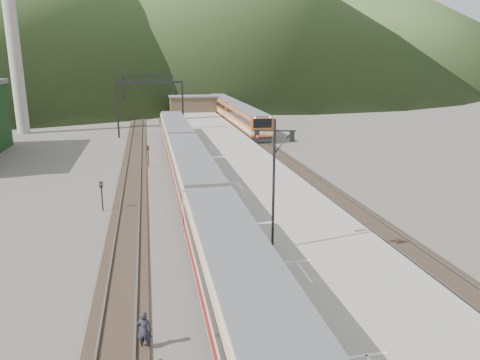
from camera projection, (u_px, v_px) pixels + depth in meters
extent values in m
cube|color=black|center=(178.00, 156.00, 54.69)|extent=(2.60, 200.00, 0.12)
cube|color=slate|center=(172.00, 155.00, 54.53)|extent=(0.10, 200.00, 0.14)
cube|color=slate|center=(185.00, 155.00, 54.80)|extent=(0.10, 200.00, 0.14)
cube|color=black|center=(135.00, 157.00, 53.75)|extent=(2.60, 200.00, 0.12)
cube|color=slate|center=(128.00, 157.00, 53.59)|extent=(0.10, 200.00, 0.14)
cube|color=slate|center=(141.00, 156.00, 53.86)|extent=(0.10, 200.00, 0.14)
cube|color=black|center=(273.00, 152.00, 56.85)|extent=(2.60, 200.00, 0.12)
cube|color=slate|center=(268.00, 151.00, 56.69)|extent=(0.10, 200.00, 0.14)
cube|color=slate|center=(279.00, 151.00, 56.96)|extent=(0.10, 200.00, 0.14)
cube|color=gray|center=(228.00, 154.00, 53.73)|extent=(8.00, 100.00, 1.00)
cube|color=black|center=(117.00, 110.00, 66.52)|extent=(0.25, 0.25, 8.00)
cube|color=black|center=(183.00, 109.00, 68.27)|extent=(0.25, 0.25, 8.00)
cube|color=black|center=(149.00, 82.00, 66.43)|extent=(9.30, 0.22, 0.35)
cube|color=black|center=(125.00, 96.00, 90.25)|extent=(0.25, 0.25, 8.00)
cube|color=black|center=(173.00, 96.00, 91.99)|extent=(0.25, 0.25, 8.00)
cube|color=black|center=(148.00, 76.00, 90.16)|extent=(9.30, 0.22, 0.35)
cylinder|color=#9E998E|center=(12.00, 31.00, 67.66)|extent=(1.80, 1.80, 30.00)
cube|color=#4C3D2C|center=(193.00, 104.00, 91.21)|extent=(9.00, 4.00, 2.80)
cube|color=slate|center=(193.00, 96.00, 90.82)|extent=(9.40, 4.40, 0.30)
cone|color=#2F4521|center=(46.00, 8.00, 181.98)|extent=(180.00, 180.00, 60.00)
cone|color=#2F4521|center=(210.00, 3.00, 231.20)|extent=(220.00, 220.00, 75.00)
cone|color=#2F4521|center=(377.00, 29.00, 230.41)|extent=(160.00, 160.00, 50.00)
cube|color=#D0B583|center=(243.00, 297.00, 18.28)|extent=(3.03, 20.36, 3.70)
cube|color=#D0B583|center=(192.00, 173.00, 38.08)|extent=(3.03, 20.36, 3.70)
cube|color=#D0B583|center=(176.00, 134.00, 57.88)|extent=(3.03, 20.36, 3.70)
cube|color=#B7591C|center=(247.00, 119.00, 71.35)|extent=(3.02, 20.30, 3.68)
cube|color=#B7591C|center=(224.00, 106.00, 91.09)|extent=(3.02, 20.30, 3.68)
cylinder|color=black|center=(274.00, 186.00, 24.67)|extent=(0.14, 0.14, 7.13)
cube|color=black|center=(275.00, 131.00, 23.92)|extent=(2.14, 0.67, 0.07)
cube|color=black|center=(257.00, 136.00, 24.07)|extent=(0.29, 0.24, 0.50)
cube|color=black|center=(292.00, 137.00, 23.93)|extent=(0.29, 0.24, 0.50)
cylinder|color=black|center=(148.00, 158.00, 49.08)|extent=(0.10, 0.10, 2.00)
cube|color=black|center=(148.00, 148.00, 48.82)|extent=(0.27, 0.24, 0.45)
cylinder|color=black|center=(102.00, 198.00, 34.91)|extent=(0.10, 0.10, 2.00)
cube|color=black|center=(101.00, 185.00, 34.65)|extent=(0.26, 0.22, 0.45)
imported|color=#1F222E|center=(144.00, 330.00, 18.29)|extent=(0.68, 0.54, 1.62)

